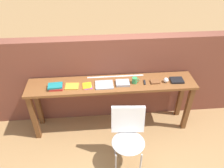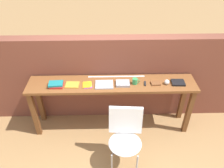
% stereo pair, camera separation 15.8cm
% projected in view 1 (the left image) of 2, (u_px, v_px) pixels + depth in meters
% --- Properties ---
extents(ground_plane, '(40.00, 40.00, 0.00)m').
position_uv_depth(ground_plane, '(113.00, 138.00, 3.50)').
color(ground_plane, '#9E7547').
extents(brick_wall_back, '(6.00, 0.20, 1.46)m').
position_uv_depth(brick_wall_back, '(110.00, 79.00, 3.59)').
color(brick_wall_back, brown).
rests_on(brick_wall_back, ground).
extents(sideboard, '(2.50, 0.44, 0.88)m').
position_uv_depth(sideboard, '(112.00, 91.00, 3.31)').
color(sideboard, brown).
rests_on(sideboard, ground).
extents(chair_white_moulded, '(0.47, 0.48, 0.89)m').
position_uv_depth(chair_white_moulded, '(128.00, 135.00, 2.89)').
color(chair_white_moulded, white).
rests_on(chair_white_moulded, ground).
extents(book_stack_leftmost, '(0.21, 0.16, 0.06)m').
position_uv_depth(book_stack_leftmost, '(56.00, 87.00, 3.11)').
color(book_stack_leftmost, red).
rests_on(book_stack_leftmost, sideboard).
extents(magazine_cycling, '(0.20, 0.17, 0.01)m').
position_uv_depth(magazine_cycling, '(72.00, 86.00, 3.15)').
color(magazine_cycling, gold).
rests_on(magazine_cycling, sideboard).
extents(pamphlet_pile_colourful, '(0.15, 0.18, 0.01)m').
position_uv_depth(pamphlet_pile_colourful, '(87.00, 86.00, 3.16)').
color(pamphlet_pile_colourful, purple).
rests_on(pamphlet_pile_colourful, sideboard).
extents(book_open_centre, '(0.26, 0.22, 0.02)m').
position_uv_depth(book_open_centre, '(104.00, 85.00, 3.18)').
color(book_open_centre, '#9E9EA3').
rests_on(book_open_centre, sideboard).
extents(book_grey_hardcover, '(0.20, 0.16, 0.03)m').
position_uv_depth(book_grey_hardcover, '(123.00, 83.00, 3.20)').
color(book_grey_hardcover, '#9E9EA3').
rests_on(book_grey_hardcover, sideboard).
extents(mug, '(0.11, 0.08, 0.09)m').
position_uv_depth(mug, '(135.00, 80.00, 3.20)').
color(mug, '#338C4C').
rests_on(mug, sideboard).
extents(multitool_folded, '(0.04, 0.11, 0.02)m').
position_uv_depth(multitool_folded, '(145.00, 82.00, 3.23)').
color(multitool_folded, black).
rests_on(multitool_folded, sideboard).
extents(leather_journal_brown, '(0.13, 0.11, 0.02)m').
position_uv_depth(leather_journal_brown, '(155.00, 82.00, 3.23)').
color(leather_journal_brown, brown).
rests_on(leather_journal_brown, sideboard).
extents(sports_ball_small, '(0.07, 0.07, 0.07)m').
position_uv_depth(sports_ball_small, '(166.00, 80.00, 3.22)').
color(sports_ball_small, silver).
rests_on(sports_ball_small, sideboard).
extents(book_repair_rightmost, '(0.20, 0.16, 0.03)m').
position_uv_depth(book_repair_rightmost, '(177.00, 80.00, 3.26)').
color(book_repair_rightmost, black).
rests_on(book_repair_rightmost, sideboard).
extents(ruler_metal_back_edge, '(0.87, 0.03, 0.00)m').
position_uv_depth(ruler_metal_back_edge, '(115.00, 76.00, 3.36)').
color(ruler_metal_back_edge, silver).
rests_on(ruler_metal_back_edge, sideboard).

